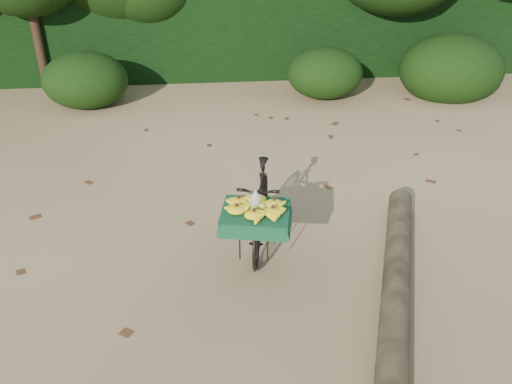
{
  "coord_description": "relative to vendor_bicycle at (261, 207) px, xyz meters",
  "views": [
    {
      "loc": [
        -0.75,
        -5.62,
        3.78
      ],
      "look_at": [
        -0.29,
        -0.69,
        0.87
      ],
      "focal_mm": 38.0,
      "sensor_mm": 36.0,
      "label": 1
    }
  ],
  "objects": [
    {
      "name": "ground",
      "position": [
        0.21,
        0.39,
        -0.5
      ],
      "size": [
        80.0,
        80.0,
        0.0
      ],
      "primitive_type": "plane",
      "color": "tan",
      "rests_on": "ground"
    },
    {
      "name": "vendor_bicycle",
      "position": [
        0.0,
        0.0,
        0.0
      ],
      "size": [
        0.89,
        1.77,
        0.98
      ],
      "rotation": [
        0.0,
        0.0,
        -0.19
      ],
      "color": "black",
      "rests_on": "ground"
    },
    {
      "name": "bush_clumps",
      "position": [
        0.71,
        4.69,
        -0.05
      ],
      "size": [
        8.8,
        1.7,
        0.9
      ],
      "primitive_type": null,
      "color": "black",
      "rests_on": "ground"
    },
    {
      "name": "fallen_log",
      "position": [
        1.22,
        -1.28,
        -0.36
      ],
      "size": [
        1.61,
        3.85,
        0.29
      ],
      "primitive_type": "cylinder",
      "rotation": [
        1.57,
        0.0,
        -0.34
      ],
      "color": "brown",
      "rests_on": "ground"
    },
    {
      "name": "hedge_backdrop",
      "position": [
        0.21,
        6.69,
        0.4
      ],
      "size": [
        26.0,
        1.8,
        1.8
      ],
      "primitive_type": "cube",
      "color": "black",
      "rests_on": "ground"
    },
    {
      "name": "leaf_litter",
      "position": [
        0.21,
        1.04,
        -0.49
      ],
      "size": [
        7.0,
        7.3,
        0.01
      ],
      "primitive_type": null,
      "color": "#522D15",
      "rests_on": "ground"
    }
  ]
}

